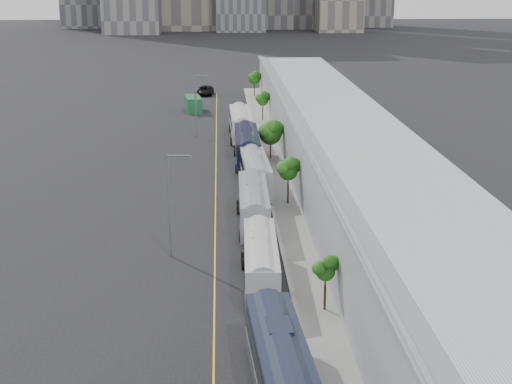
{
  "coord_description": "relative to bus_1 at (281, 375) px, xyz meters",
  "views": [
    {
      "loc": [
        -0.95,
        -19.59,
        22.43
      ],
      "look_at": [
        2.32,
        50.36,
        3.0
      ],
      "focal_mm": 55.0,
      "sensor_mm": 36.0,
      "label": 1
    }
  ],
  "objects": [
    {
      "name": "bus_2",
      "position": [
        -0.21,
        17.0,
        -0.16
      ],
      "size": [
        2.77,
        12.21,
        3.55
      ],
      "rotation": [
        0.0,
        0.0,
        -0.03
      ],
      "color": "#B5B5B7",
      "rests_on": "ground"
    },
    {
      "name": "street_lamp_near",
      "position": [
        -7.15,
        23.42,
        3.33
      ],
      "size": [
        2.04,
        0.22,
        8.59
      ],
      "color": "#59595E",
      "rests_on": "ground"
    },
    {
      "name": "depot",
      "position": [
        10.82,
        36.73,
        1.86
      ],
      "size": [
        12.45,
        160.4,
        7.2
      ],
      "color": "gray",
      "rests_on": "ground"
    },
    {
      "name": "tree_5",
      "position": [
        3.55,
        111.43,
        1.95
      ],
      "size": [
        2.15,
        2.15,
        4.7
      ],
      "color": "black",
      "rests_on": "ground"
    },
    {
      "name": "bus_3",
      "position": [
        -0.12,
        31.51,
        -0.04
      ],
      "size": [
        2.92,
        13.13,
        3.83
      ],
      "rotation": [
        0.0,
        0.0,
        -0.02
      ],
      "color": "gray",
      "rests_on": "ground"
    },
    {
      "name": "bus_1",
      "position": [
        0.0,
        0.0,
        0.0
      ],
      "size": [
        3.44,
        13.53,
        3.92
      ],
      "rotation": [
        0.0,
        0.0,
        0.05
      ],
      "color": "black",
      "rests_on": "ground"
    },
    {
      "name": "tree_4",
      "position": [
        3.7,
        85.48,
        1.87
      ],
      "size": [
        1.84,
        1.84,
        4.48
      ],
      "color": "black",
      "rests_on": "ground"
    },
    {
      "name": "shipping_container",
      "position": [
        -7.64,
        94.75,
        -0.39
      ],
      "size": [
        3.27,
        6.72,
        2.53
      ],
      "primitive_type": "cube",
      "rotation": [
        0.0,
        0.0,
        0.13
      ],
      "color": "#16492A",
      "rests_on": "ground"
    },
    {
      "name": "street_lamp_far",
      "position": [
        -6.32,
        72.79,
        3.48
      ],
      "size": [
        2.04,
        0.22,
        8.88
      ],
      "color": "#59595E",
      "rests_on": "ground"
    },
    {
      "name": "sidewalk",
      "position": [
        6.82,
        36.73,
        -1.59
      ],
      "size": [
        10.0,
        170.0,
        0.12
      ],
      "primitive_type": "cube",
      "color": "gray",
      "rests_on": "ground"
    },
    {
      "name": "bus_5",
      "position": [
        0.17,
        56.47,
        0.07
      ],
      "size": [
        3.09,
        13.95,
        4.07
      ],
      "rotation": [
        0.0,
        0.0,
        -0.0
      ],
      "color": "black",
      "rests_on": "ground"
    },
    {
      "name": "tree_2",
      "position": [
        3.65,
        38.05,
        2.11
      ],
      "size": [
        1.95,
        1.95,
        4.77
      ],
      "color": "black",
      "rests_on": "ground"
    },
    {
      "name": "bus_6",
      "position": [
        -0.2,
        71.93,
        0.05
      ],
      "size": [
        3.07,
        13.86,
        4.04
      ],
      "rotation": [
        0.0,
        0.0,
        0.01
      ],
      "color": "white",
      "rests_on": "ground"
    },
    {
      "name": "suv",
      "position": [
        -5.87,
        113.59,
        -0.78
      ],
      "size": [
        3.39,
        6.49,
        1.75
      ],
      "primitive_type": "imported",
      "rotation": [
        0.0,
        0.0,
        -0.08
      ],
      "color": "black",
      "rests_on": "ground"
    },
    {
      "name": "tree_3",
      "position": [
        3.19,
        58.39,
        2.02
      ],
      "size": [
        2.81,
        2.81,
        5.09
      ],
      "color": "black",
      "rests_on": "ground"
    },
    {
      "name": "tree_1",
      "position": [
        3.95,
        11.91,
        1.4
      ],
      "size": [
        1.35,
        1.35,
        3.79
      ],
      "color": "black",
      "rests_on": "ground"
    },
    {
      "name": "bus_4",
      "position": [
        0.61,
        43.8,
        -0.04
      ],
      "size": [
        3.06,
        13.14,
        3.82
      ],
      "rotation": [
        0.0,
        0.0,
        0.03
      ],
      "color": "#9B9DA4",
      "rests_on": "ground"
    },
    {
      "name": "lane_line",
      "position": [
        -3.68,
        36.73,
        -1.64
      ],
      "size": [
        0.12,
        160.0,
        0.02
      ],
      "primitive_type": "cube",
      "color": "gold",
      "rests_on": "ground"
    }
  ]
}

